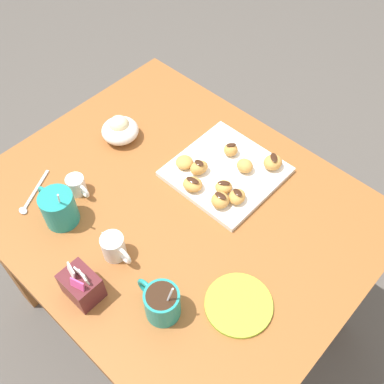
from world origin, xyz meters
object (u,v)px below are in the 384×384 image
at_px(beignet_5, 237,197).
at_px(saucer_lime_left, 239,305).
at_px(ice_cream_bowl, 120,129).
at_px(beignet_8, 199,168).
at_px(pastry_plate_square, 226,172).
at_px(beignet_3, 192,184).
at_px(beignet_4, 184,162).
at_px(sugar_caddy, 82,285).
at_px(beignet_7, 220,200).
at_px(coffee_mug_teal_right, 58,207).
at_px(dining_table, 177,229).
at_px(coffee_mug_teal_left, 162,302).
at_px(beignet_6, 224,187).
at_px(beignet_2, 273,162).
at_px(beignet_1, 231,150).
at_px(chocolate_sauce_pitcher, 76,185).
at_px(beignet_0, 245,166).
at_px(cream_pitcher_white, 114,246).

bearing_deg(beignet_5, saucer_lime_left, 130.63).
height_order(ice_cream_bowl, beignet_8, ice_cream_bowl).
xyz_separation_m(pastry_plate_square, beignet_3, (0.03, 0.11, 0.02)).
bearing_deg(beignet_5, beignet_4, 1.85).
bearing_deg(beignet_4, sugar_caddy, 101.85).
bearing_deg(beignet_7, coffee_mug_teal_right, 47.80).
relative_size(sugar_caddy, beignet_5, 2.06).
height_order(dining_table, coffee_mug_teal_left, coffee_mug_teal_left).
bearing_deg(beignet_6, dining_table, 59.88).
distance_m(beignet_2, beignet_4, 0.26).
xyz_separation_m(pastry_plate_square, ice_cream_bowl, (0.33, 0.11, 0.03)).
bearing_deg(beignet_1, beignet_5, 135.81).
relative_size(saucer_lime_left, beignet_3, 2.92).
relative_size(beignet_5, beignet_6, 1.07).
distance_m(beignet_4, beignet_6, 0.14).
distance_m(dining_table, beignet_3, 0.17).
relative_size(saucer_lime_left, beignet_2, 2.93).
relative_size(beignet_2, beignet_6, 1.17).
relative_size(ice_cream_bowl, chocolate_sauce_pitcher, 1.24).
distance_m(saucer_lime_left, beignet_3, 0.37).
relative_size(saucer_lime_left, beignet_1, 3.92).
bearing_deg(beignet_1, ice_cream_bowl, 29.08).
height_order(sugar_caddy, saucer_lime_left, sugar_caddy).
distance_m(coffee_mug_teal_left, beignet_0, 0.48).
bearing_deg(chocolate_sauce_pitcher, saucer_lime_left, -175.39).
xyz_separation_m(chocolate_sauce_pitcher, beignet_5, (-0.36, -0.27, 0.00)).
bearing_deg(coffee_mug_teal_right, cream_pitcher_white, -172.44).
bearing_deg(sugar_caddy, coffee_mug_teal_left, -150.33).
relative_size(chocolate_sauce_pitcher, beignet_3, 1.65).
height_order(coffee_mug_teal_left, saucer_lime_left, coffee_mug_teal_left).
xyz_separation_m(coffee_mug_teal_left, saucer_lime_left, (-0.12, -0.13, -0.04)).
bearing_deg(beignet_7, beignet_4, -12.01).
relative_size(coffee_mug_teal_left, beignet_8, 2.54).
relative_size(ice_cream_bowl, beignet_5, 2.22).
relative_size(coffee_mug_teal_left, beignet_3, 2.47).
xyz_separation_m(ice_cream_bowl, beignet_3, (-0.30, 0.00, -0.00)).
relative_size(dining_table, beignet_6, 21.94).
bearing_deg(dining_table, sugar_caddy, 93.39).
bearing_deg(beignet_1, beignet_2, -160.02).
relative_size(coffee_mug_teal_left, beignet_0, 2.84).
relative_size(pastry_plate_square, beignet_2, 5.19).
xyz_separation_m(beignet_5, beignet_6, (0.05, -0.00, -0.00)).
relative_size(coffee_mug_teal_right, beignet_1, 3.66).
xyz_separation_m(dining_table, beignet_1, (0.01, -0.24, 0.15)).
relative_size(dining_table, beignet_7, 20.56).
height_order(beignet_6, beignet_8, beignet_8).
relative_size(pastry_plate_square, beignet_6, 6.05).
distance_m(coffee_mug_teal_right, beignet_0, 0.53).
xyz_separation_m(beignet_1, beignet_8, (0.02, 0.12, 0.00)).
xyz_separation_m(dining_table, cream_pitcher_white, (0.01, 0.22, 0.16)).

